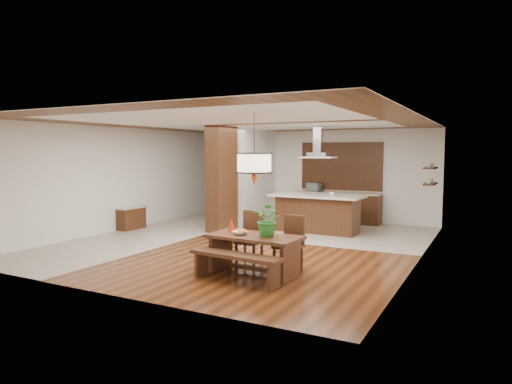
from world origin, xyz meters
The scene contains 25 objects.
room_shell centered at (0.00, 0.00, 2.06)m, with size 9.00×9.04×2.92m.
tile_hallway centered at (-2.75, 0.00, 0.01)m, with size 2.50×9.00×0.01m, color #B0A393.
tile_kitchen centered at (1.25, 2.50, 0.01)m, with size 5.50×4.00×0.01m, color #B0A393.
soffit_band centered at (0.00, 0.00, 2.88)m, with size 8.00×9.00×0.02m, color #3F230F.
partition_pier centered at (-1.40, 1.20, 1.45)m, with size 0.45×1.00×2.90m, color black.
partition_stub centered at (-1.40, 3.30, 1.45)m, with size 0.18×2.40×2.90m, color silver.
hallway_console centered at (-3.81, 0.20, 0.32)m, with size 0.37×0.88×0.63m, color black.
hallway_doorway centered at (-2.70, 4.40, 1.05)m, with size 1.10×0.20×2.10m, color black.
rear_counter centered at (1.00, 4.20, 0.48)m, with size 2.60×0.62×0.95m.
kitchen_window centered at (1.00, 4.46, 1.75)m, with size 2.60×0.08×1.50m, color brown.
shelf_lower centered at (3.87, 2.60, 1.40)m, with size 0.26×0.90×0.04m, color black.
shelf_upper centered at (3.87, 2.60, 1.80)m, with size 0.26×0.90×0.04m, color black.
dining_table centered at (1.51, -2.37, 0.52)m, with size 1.73×0.93×0.70m.
dining_bench centered at (1.47, -2.98, 0.24)m, with size 1.72×0.38×0.48m, color black, non-canonical shape.
dining_chair_left centered at (1.11, -1.83, 0.52)m, with size 0.46×0.46×1.04m, color black, non-canonical shape.
dining_chair_right centered at (1.96, -1.88, 0.51)m, with size 0.45×0.45×1.01m, color black, non-canonical shape.
pendant_lantern centered at (1.51, -2.37, 2.25)m, with size 0.64×0.64×1.31m, color #FFE4C3, non-canonical shape.
foliage_plant centered at (1.77, -2.34, 1.00)m, with size 0.53×0.46×0.59m, color #256F25.
fruit_bowl centered at (1.25, -2.44, 0.73)m, with size 0.26×0.26×0.06m, color beige.
napkin_cone centered at (0.97, -2.27, 0.83)m, with size 0.16×0.16×0.25m, color #B5210C.
gold_ornament centered at (2.08, -2.53, 0.75)m, with size 0.07×0.07×0.10m, color gold.
kitchen_island centered at (1.03, 2.22, 0.53)m, with size 2.53×1.15×1.04m.
range_hood centered at (1.03, 2.22, 2.46)m, with size 0.90×0.55×0.87m, color silver, non-canonical shape.
island_cup centered at (1.47, 2.14, 1.08)m, with size 0.12×0.12×0.09m, color white.
microwave centered at (0.21, 4.19, 1.08)m, with size 0.48×0.33×0.27m, color silver.
Camera 1 is at (5.29, -9.52, 2.19)m, focal length 32.00 mm.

